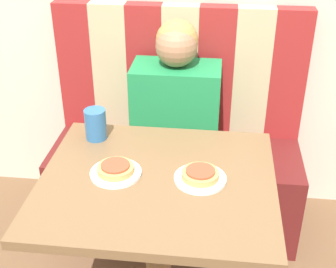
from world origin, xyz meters
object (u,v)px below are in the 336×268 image
Objects in this scene: pizza_right at (200,174)px; drinking_cup at (96,124)px; person at (176,94)px; pizza_left at (115,168)px; plate_right at (200,179)px; plate_left at (116,173)px.

drinking_cup is (-0.43, 0.24, 0.04)m from pizza_right.
person reaches higher than pizza_left.
pizza_left is at bearing -61.69° from drinking_cup.
person reaches higher than plate_right.
plate_left is at bearing -61.69° from drinking_cup.
pizza_right is at bearing -76.87° from person.
drinking_cup is at bearing 150.46° from plate_right.
pizza_left reaches higher than plate_right.
person is 0.66m from pizza_right.
plate_right is (0.15, -0.64, -0.02)m from person.
pizza_right is at bearing 0.00° from pizza_left.
plate_left is 0.02m from pizza_left.
plate_left and plate_right have the same top height.
person is 3.51× the size of plate_left.
person is 0.49m from drinking_cup.
plate_right is at bearing 0.00° from pizza_right.
drinking_cup is (-0.13, 0.24, 0.04)m from pizza_left.
drinking_cup reaches higher than plate_right.
plate_right is at bearing 0.00° from pizza_left.
pizza_right is (0.30, 0.00, 0.02)m from plate_left.
pizza_left is at bearing 180.00° from pizza_right.
pizza_left is at bearing -103.13° from person.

